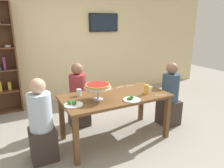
{
  "coord_description": "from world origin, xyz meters",
  "views": [
    {
      "loc": [
        -1.42,
        -2.65,
        1.81
      ],
      "look_at": [
        0.0,
        0.1,
        0.89
      ],
      "focal_mm": 33.32,
      "sensor_mm": 36.0,
      "label": 1
    }
  ],
  "objects_px": {
    "television": "(104,23)",
    "diner_far_left": "(79,99)",
    "salad_plate_near_diner": "(131,99)",
    "diner_head_east": "(170,99)",
    "cutlery_knife_near": "(109,90)",
    "beer_glass_amber_tall": "(146,89)",
    "water_glass_clear_far": "(149,89)",
    "diner_head_west": "(42,126)",
    "deep_dish_pizza_stand": "(98,86)",
    "cutlery_fork_far": "(161,95)",
    "dining_table": "(115,101)",
    "cutlery_fork_near": "(120,87)",
    "water_glass_clear_near": "(79,93)",
    "salad_plate_far_diner": "(73,104)",
    "salad_plate_spare": "(95,89)",
    "cutlery_knife_far": "(130,86)"
  },
  "relations": [
    {
      "from": "cutlery_fork_near",
      "to": "water_glass_clear_far",
      "type": "bearing_deg",
      "value": 110.27
    },
    {
      "from": "salad_plate_far_diner",
      "to": "water_glass_clear_far",
      "type": "height_order",
      "value": "water_glass_clear_far"
    },
    {
      "from": "water_glass_clear_far",
      "to": "cutlery_fork_near",
      "type": "xyz_separation_m",
      "value": [
        -0.29,
        0.44,
        -0.05
      ]
    },
    {
      "from": "diner_head_west",
      "to": "deep_dish_pizza_stand",
      "type": "distance_m",
      "value": 0.92
    },
    {
      "from": "deep_dish_pizza_stand",
      "to": "water_glass_clear_near",
      "type": "relative_size",
      "value": 3.52
    },
    {
      "from": "beer_glass_amber_tall",
      "to": "dining_table",
      "type": "bearing_deg",
      "value": 157.77
    },
    {
      "from": "deep_dish_pizza_stand",
      "to": "salad_plate_spare",
      "type": "xyz_separation_m",
      "value": [
        0.12,
        0.41,
        -0.18
      ]
    },
    {
      "from": "diner_far_left",
      "to": "salad_plate_spare",
      "type": "xyz_separation_m",
      "value": [
        0.17,
        -0.37,
        0.27
      ]
    },
    {
      "from": "water_glass_clear_near",
      "to": "cutlery_fork_far",
      "type": "height_order",
      "value": "water_glass_clear_near"
    },
    {
      "from": "water_glass_clear_near",
      "to": "cutlery_fork_near",
      "type": "relative_size",
      "value": 0.61
    },
    {
      "from": "deep_dish_pizza_stand",
      "to": "diner_head_west",
      "type": "bearing_deg",
      "value": 177.5
    },
    {
      "from": "beer_glass_amber_tall",
      "to": "water_glass_clear_far",
      "type": "bearing_deg",
      "value": 28.67
    },
    {
      "from": "salad_plate_near_diner",
      "to": "cutlery_knife_near",
      "type": "relative_size",
      "value": 1.4
    },
    {
      "from": "salad_plate_near_diner",
      "to": "water_glass_clear_far",
      "type": "xyz_separation_m",
      "value": [
        0.44,
        0.17,
        0.03
      ]
    },
    {
      "from": "television",
      "to": "water_glass_clear_near",
      "type": "xyz_separation_m",
      "value": [
        -1.32,
        -1.89,
        -1.02
      ]
    },
    {
      "from": "diner_far_left",
      "to": "beer_glass_amber_tall",
      "type": "xyz_separation_m",
      "value": [
        0.81,
        -0.9,
        0.32
      ]
    },
    {
      "from": "television",
      "to": "diner_far_left",
      "type": "xyz_separation_m",
      "value": [
        -1.17,
        -1.39,
        -1.32
      ]
    },
    {
      "from": "deep_dish_pizza_stand",
      "to": "salad_plate_spare",
      "type": "relative_size",
      "value": 1.82
    },
    {
      "from": "diner_head_east",
      "to": "cutlery_knife_near",
      "type": "relative_size",
      "value": 6.39
    },
    {
      "from": "beer_glass_amber_tall",
      "to": "water_glass_clear_near",
      "type": "bearing_deg",
      "value": 157.42
    },
    {
      "from": "salad_plate_near_diner",
      "to": "cutlery_fork_far",
      "type": "bearing_deg",
      "value": -3.36
    },
    {
      "from": "television",
      "to": "cutlery_fork_near",
      "type": "relative_size",
      "value": 4.16
    },
    {
      "from": "dining_table",
      "to": "cutlery_knife_near",
      "type": "distance_m",
      "value": 0.28
    },
    {
      "from": "deep_dish_pizza_stand",
      "to": "salad_plate_far_diner",
      "type": "bearing_deg",
      "value": -173.34
    },
    {
      "from": "water_glass_clear_far",
      "to": "deep_dish_pizza_stand",
      "type": "bearing_deg",
      "value": 175.14
    },
    {
      "from": "deep_dish_pizza_stand",
      "to": "salad_plate_spare",
      "type": "distance_m",
      "value": 0.46
    },
    {
      "from": "salad_plate_far_diner",
      "to": "cutlery_fork_far",
      "type": "distance_m",
      "value": 1.33
    },
    {
      "from": "cutlery_knife_near",
      "to": "deep_dish_pizza_stand",
      "type": "bearing_deg",
      "value": 24.35
    },
    {
      "from": "water_glass_clear_far",
      "to": "cutlery_fork_near",
      "type": "relative_size",
      "value": 0.53
    },
    {
      "from": "dining_table",
      "to": "cutlery_knife_far",
      "type": "xyz_separation_m",
      "value": [
        0.46,
        0.3,
        0.1
      ]
    },
    {
      "from": "diner_head_east",
      "to": "cutlery_fork_far",
      "type": "distance_m",
      "value": 0.65
    },
    {
      "from": "cutlery_knife_near",
      "to": "dining_table",
      "type": "bearing_deg",
      "value": 65.37
    },
    {
      "from": "diner_head_east",
      "to": "cutlery_knife_near",
      "type": "bearing_deg",
      "value": -13.57
    },
    {
      "from": "television",
      "to": "salad_plate_near_diner",
      "type": "relative_size",
      "value": 2.97
    },
    {
      "from": "deep_dish_pizza_stand",
      "to": "salad_plate_far_diner",
      "type": "xyz_separation_m",
      "value": [
        -0.39,
        -0.04,
        -0.18
      ]
    },
    {
      "from": "diner_head_west",
      "to": "cutlery_fork_far",
      "type": "xyz_separation_m",
      "value": [
        1.73,
        -0.31,
        0.25
      ]
    },
    {
      "from": "salad_plate_near_diner",
      "to": "water_glass_clear_far",
      "type": "bearing_deg",
      "value": 21.33
    },
    {
      "from": "salad_plate_far_diner",
      "to": "water_glass_clear_near",
      "type": "relative_size",
      "value": 2.34
    },
    {
      "from": "water_glass_clear_far",
      "to": "television",
      "type": "bearing_deg",
      "value": 83.21
    },
    {
      "from": "diner_far_left",
      "to": "cutlery_fork_far",
      "type": "height_order",
      "value": "diner_far_left"
    },
    {
      "from": "diner_head_east",
      "to": "salad_plate_near_diner",
      "type": "height_order",
      "value": "diner_head_east"
    },
    {
      "from": "dining_table",
      "to": "diner_head_east",
      "type": "xyz_separation_m",
      "value": [
        1.12,
        -0.01,
        -0.15
      ]
    },
    {
      "from": "diner_head_west",
      "to": "cutlery_fork_far",
      "type": "bearing_deg",
      "value": -10.17
    },
    {
      "from": "cutlery_fork_near",
      "to": "salad_plate_far_diner",
      "type": "bearing_deg",
      "value": 10.64
    },
    {
      "from": "beer_glass_amber_tall",
      "to": "cutlery_fork_far",
      "type": "relative_size",
      "value": 0.84
    },
    {
      "from": "deep_dish_pizza_stand",
      "to": "cutlery_fork_near",
      "type": "distance_m",
      "value": 0.7
    },
    {
      "from": "television",
      "to": "water_glass_clear_far",
      "type": "xyz_separation_m",
      "value": [
        -0.27,
        -2.24,
        -1.02
      ]
    },
    {
      "from": "deep_dish_pizza_stand",
      "to": "cutlery_knife_far",
      "type": "xyz_separation_m",
      "value": [
        0.77,
        0.36,
        -0.2
      ]
    },
    {
      "from": "television",
      "to": "salad_plate_spare",
      "type": "distance_m",
      "value": 2.28
    },
    {
      "from": "diner_head_east",
      "to": "deep_dish_pizza_stand",
      "type": "bearing_deg",
      "value": 2.21
    }
  ]
}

